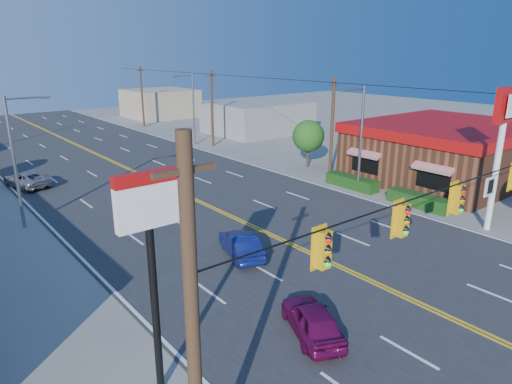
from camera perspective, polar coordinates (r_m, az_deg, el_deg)
ground at (r=20.66m, az=23.64°, el=-14.62°), size 160.00×160.00×0.00m
road at (r=33.53m, az=-7.67°, el=-0.98°), size 20.00×120.00×0.06m
signal_span at (r=18.58m, az=25.24°, el=-1.76°), size 24.32×0.34×9.00m
kfc at (r=41.80m, az=22.68°, el=4.80°), size 16.30×12.40×4.70m
kfc_pylon at (r=29.85m, az=28.42°, el=6.75°), size 2.20×0.36×8.50m
pizza_hut_sign at (r=13.63m, az=-13.11°, el=-5.77°), size 1.90×0.30×6.85m
streetlight_se at (r=35.00m, az=12.81°, el=7.09°), size 2.55×0.25×8.00m
streetlight_ne at (r=53.21m, az=-8.01°, el=10.67°), size 2.55×0.25×8.00m
streetlight_sw at (r=30.52m, az=-27.71°, el=4.10°), size 2.55×0.25×8.00m
utility_pole_near at (r=38.66m, az=9.47°, el=7.73°), size 0.28×0.28×8.40m
utility_pole_mid at (r=52.29m, az=-5.51°, el=10.30°), size 0.28×0.28×8.40m
utility_pole_far at (r=67.99m, az=-14.05°, el=11.45°), size 0.28×0.28×8.40m
tree_kfc_rear at (r=42.51m, az=6.56°, el=6.96°), size 2.94×2.94×4.41m
bld_east_mid at (r=61.51m, az=0.21°, el=9.33°), size 12.00×10.00×4.00m
bld_east_far at (r=78.31m, az=-11.90°, el=10.81°), size 10.00×10.00×4.40m
car_magenta at (r=18.03m, az=7.04°, el=-15.69°), size 2.95×4.08×1.29m
car_blue at (r=24.06m, az=-1.91°, el=-6.72°), size 2.54×4.16×1.29m
car_white at (r=34.56m, az=-15.63°, el=0.07°), size 2.80×4.45×1.20m
car_silver at (r=40.52m, az=-26.74°, el=1.37°), size 3.13×4.93×1.27m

